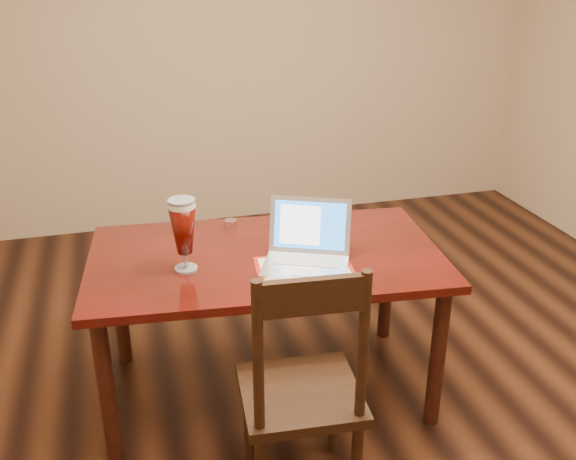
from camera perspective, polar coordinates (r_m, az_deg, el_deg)
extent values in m
plane|color=black|center=(3.21, 6.90, -15.27)|extent=(5.00, 5.00, 0.00)
cube|color=tan|center=(4.94, -3.46, 16.01)|extent=(4.50, 0.01, 2.70)
cube|color=#4F0D0A|center=(2.92, -1.98, -2.47)|extent=(1.66, 1.04, 0.04)
cylinder|color=#35150D|center=(2.80, -15.80, -13.61)|extent=(0.07, 0.07, 0.70)
cylinder|color=#35150D|center=(2.97, 13.15, -10.92)|extent=(0.07, 0.07, 0.70)
cylinder|color=#35150D|center=(3.41, -14.77, -6.20)|extent=(0.07, 0.07, 0.70)
cylinder|color=#35150D|center=(3.55, 8.77, -4.39)|extent=(0.07, 0.07, 0.70)
cube|color=#AC1A0F|center=(2.77, 1.48, -3.46)|extent=(0.44, 0.34, 0.00)
cube|color=silver|center=(2.77, 1.48, -3.43)|extent=(0.40, 0.29, 0.00)
cube|color=silver|center=(2.76, 1.52, -3.32)|extent=(0.43, 0.38, 0.02)
cube|color=#B5B5BA|center=(2.80, 1.66, -2.69)|extent=(0.32, 0.22, 0.00)
cube|color=silver|center=(2.69, 1.33, -3.82)|extent=(0.11, 0.10, 0.00)
cube|color=silver|center=(2.85, 1.96, 0.42)|extent=(0.36, 0.21, 0.24)
cube|color=blue|center=(2.84, 1.95, 0.40)|extent=(0.31, 0.18, 0.20)
cube|color=white|center=(2.85, 1.08, 0.45)|extent=(0.18, 0.12, 0.17)
cylinder|color=silver|center=(2.80, -9.04, -3.40)|extent=(0.10, 0.10, 0.01)
cylinder|color=silver|center=(2.78, -9.10, -2.64)|extent=(0.02, 0.02, 0.07)
cylinder|color=silver|center=(2.68, -9.44, 2.23)|extent=(0.11, 0.11, 0.02)
cylinder|color=silver|center=(2.67, -9.47, 2.57)|extent=(0.11, 0.11, 0.01)
cylinder|color=silver|center=(3.18, -5.11, 0.55)|extent=(0.06, 0.06, 0.04)
cylinder|color=silver|center=(3.20, -1.01, 0.77)|extent=(0.06, 0.06, 0.04)
cube|color=black|center=(2.52, 1.10, -14.38)|extent=(0.48, 0.46, 0.04)
cylinder|color=black|center=(2.77, -3.51, -16.55)|extent=(0.04, 0.04, 0.44)
cylinder|color=black|center=(2.83, 4.07, -15.65)|extent=(0.04, 0.04, 0.44)
cylinder|color=black|center=(2.17, -2.67, -11.23)|extent=(0.04, 0.04, 0.58)
cylinder|color=black|center=(2.24, 6.69, -10.18)|extent=(0.04, 0.04, 0.58)
cube|color=black|center=(2.08, 2.17, -5.90)|extent=(0.36, 0.06, 0.13)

